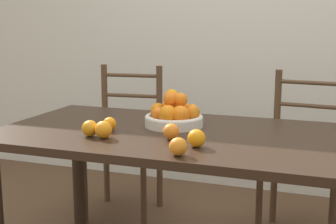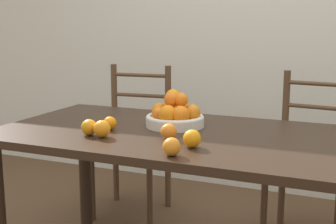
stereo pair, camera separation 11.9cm
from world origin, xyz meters
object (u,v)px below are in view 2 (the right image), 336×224
at_px(orange_loose_3, 192,139).
at_px(chair_left, 133,141).
at_px(orange_loose_1, 89,127).
at_px(orange_loose_2, 102,129).
at_px(chair_right, 311,161).
at_px(fruit_bowl, 175,115).
at_px(orange_loose_0, 169,132).
at_px(orange_loose_4, 110,123).
at_px(orange_loose_5, 172,147).

relative_size(orange_loose_3, chair_left, 0.07).
distance_m(orange_loose_1, orange_loose_2, 0.07).
distance_m(chair_left, chair_right, 1.10).
bearing_deg(chair_right, orange_loose_3, -104.38).
height_order(orange_loose_1, orange_loose_2, orange_loose_2).
bearing_deg(fruit_bowl, orange_loose_0, -73.81).
relative_size(chair_left, chair_right, 1.00).
distance_m(fruit_bowl, orange_loose_3, 0.38).
distance_m(orange_loose_0, orange_loose_4, 0.32).
relative_size(orange_loose_2, orange_loose_3, 1.03).
distance_m(orange_loose_2, chair_right, 1.26).
relative_size(orange_loose_3, orange_loose_4, 1.16).
xyz_separation_m(fruit_bowl, orange_loose_1, (-0.27, -0.30, -0.02)).
bearing_deg(orange_loose_4, orange_loose_0, -11.40).
relative_size(orange_loose_5, chair_left, 0.07).
height_order(fruit_bowl, orange_loose_4, fruit_bowl).
bearing_deg(orange_loose_5, orange_loose_1, 161.26).
xyz_separation_m(orange_loose_0, orange_loose_4, (-0.31, 0.06, -0.00)).
bearing_deg(orange_loose_1, orange_loose_3, -1.88).
distance_m(fruit_bowl, orange_loose_5, 0.48).
distance_m(orange_loose_3, chair_left, 1.26).
xyz_separation_m(orange_loose_4, orange_loose_5, (0.41, -0.27, 0.00)).
bearing_deg(chair_left, orange_loose_0, -60.18).
relative_size(orange_loose_2, chair_left, 0.08).
height_order(orange_loose_3, orange_loose_4, orange_loose_3).
bearing_deg(orange_loose_1, chair_left, 106.58).
bearing_deg(chair_left, orange_loose_3, -57.26).
height_order(orange_loose_4, chair_left, chair_left).
bearing_deg(chair_left, orange_loose_1, -78.73).
bearing_deg(orange_loose_3, chair_left, 128.05).
bearing_deg(orange_loose_2, chair_left, 110.12).
distance_m(fruit_bowl, orange_loose_2, 0.37).
relative_size(orange_loose_2, orange_loose_4, 1.20).
xyz_separation_m(orange_loose_2, orange_loose_4, (-0.04, 0.13, -0.01)).
bearing_deg(orange_loose_3, fruit_bowl, 122.25).
relative_size(orange_loose_2, orange_loose_5, 1.08).
bearing_deg(orange_loose_2, orange_loose_5, -20.64).
height_order(orange_loose_3, orange_loose_5, orange_loose_3).
xyz_separation_m(orange_loose_0, orange_loose_5, (0.10, -0.21, -0.00)).
relative_size(orange_loose_0, orange_loose_1, 0.98).
relative_size(orange_loose_4, chair_left, 0.06).
bearing_deg(fruit_bowl, orange_loose_3, -57.75).
relative_size(fruit_bowl, orange_loose_2, 3.72).
distance_m(fruit_bowl, orange_loose_4, 0.30).
height_order(orange_loose_1, chair_left, chair_left).
bearing_deg(orange_loose_1, orange_loose_4, 76.82).
height_order(orange_loose_5, chair_right, chair_right).
xyz_separation_m(fruit_bowl, orange_loose_4, (-0.24, -0.18, -0.02)).
bearing_deg(orange_loose_4, chair_right, 46.04).
xyz_separation_m(fruit_bowl, orange_loose_3, (0.20, -0.32, -0.02)).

